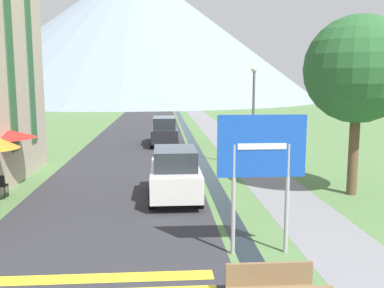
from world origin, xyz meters
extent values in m
plane|color=#517542|center=(0.00, 20.00, 0.00)|extent=(160.00, 160.00, 0.00)
cube|color=#2D2D33|center=(-2.50, 30.00, 0.00)|extent=(6.40, 60.00, 0.01)
cube|color=slate|center=(3.60, 30.00, 0.00)|extent=(2.20, 60.00, 0.01)
cube|color=black|center=(1.20, 30.00, 0.00)|extent=(0.60, 60.00, 0.00)
cube|color=yellow|center=(-2.50, 3.50, 0.01)|extent=(5.44, 0.44, 0.01)
cone|color=gray|center=(-6.51, 91.99, 14.64)|extent=(79.30, 79.30, 29.29)
cube|color=#285633|center=(-6.61, 12.00, 5.52)|extent=(0.06, 0.70, 8.28)
cube|color=#285633|center=(-6.61, 14.55, 5.52)|extent=(0.06, 0.70, 8.28)
cylinder|color=#9E9EA3|center=(0.83, 4.59, 1.33)|extent=(0.10, 0.10, 2.67)
cylinder|color=#9E9EA3|center=(2.12, 4.59, 1.33)|extent=(0.10, 0.10, 2.67)
cube|color=#1947B7|center=(1.47, 4.57, 2.62)|extent=(2.09, 0.05, 1.47)
cube|color=white|center=(1.47, 4.54, 2.62)|extent=(1.15, 0.02, 0.14)
cube|color=brown|center=(1.20, 2.58, 0.43)|extent=(1.70, 0.08, 0.45)
cube|color=silver|center=(-0.40, 9.58, 0.72)|extent=(1.69, 3.84, 0.84)
cube|color=#23282D|center=(-0.40, 9.39, 1.48)|extent=(1.43, 2.11, 0.68)
cylinder|color=black|center=(-1.20, 10.78, 0.30)|extent=(0.18, 0.60, 0.60)
cylinder|color=black|center=(0.40, 10.78, 0.30)|extent=(0.18, 0.60, 0.60)
cylinder|color=black|center=(-1.20, 8.39, 0.30)|extent=(0.18, 0.60, 0.60)
cylinder|color=black|center=(0.40, 8.39, 0.30)|extent=(0.18, 0.60, 0.60)
cube|color=black|center=(-0.70, 22.48, 0.72)|extent=(1.64, 4.50, 0.84)
cube|color=#23282D|center=(-0.70, 22.26, 1.48)|extent=(1.39, 2.48, 0.68)
cylinder|color=black|center=(-1.48, 23.88, 0.30)|extent=(0.18, 0.60, 0.60)
cylinder|color=black|center=(0.08, 23.88, 0.30)|extent=(0.18, 0.60, 0.60)
cylinder|color=black|center=(-1.48, 21.09, 0.30)|extent=(0.18, 0.60, 0.60)
cylinder|color=black|center=(0.08, 21.09, 0.30)|extent=(0.18, 0.60, 0.60)
cube|color=black|center=(-6.55, 10.08, 0.45)|extent=(0.40, 0.40, 0.04)
cylinder|color=black|center=(-6.38, 10.25, 0.23)|extent=(0.03, 0.03, 0.45)
cylinder|color=black|center=(-6.38, 9.91, 0.23)|extent=(0.03, 0.03, 0.45)
cylinder|color=#B7B2A8|center=(-6.86, 11.42, 1.12)|extent=(0.06, 0.06, 2.25)
cone|color=red|center=(-6.86, 11.42, 2.15)|extent=(2.43, 2.43, 0.36)
cylinder|color=#515156|center=(3.50, 14.91, 2.26)|extent=(0.12, 0.12, 4.53)
sphere|color=silver|center=(3.50, 14.91, 4.65)|extent=(0.28, 0.28, 0.28)
cylinder|color=brown|center=(6.07, 9.69, 1.46)|extent=(0.36, 0.36, 2.91)
sphere|color=#285B2D|center=(6.07, 9.69, 4.52)|extent=(3.80, 3.80, 3.80)
camera|label=1|loc=(-0.85, -5.10, 4.12)|focal=40.00mm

